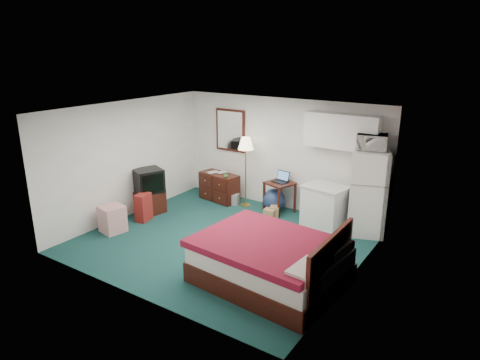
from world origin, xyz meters
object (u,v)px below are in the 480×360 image
Objects in this scene: dresser at (219,187)px; suitcase at (143,207)px; kitchen_counter at (324,208)px; desk at (279,197)px; bed at (270,262)px; fridge at (368,193)px; floor_lamp at (246,172)px; tv_stand at (150,202)px.

dresser is 1.65× the size of suitcase.
dresser is at bearing 61.08° from suitcase.
dresser is 2.75m from kitchen_counter.
desk reaches higher than dresser.
bed is (2.88, -2.60, 0.01)m from dresser.
suitcase is (-3.48, 0.69, -0.05)m from bed.
fridge is at bearing 14.25° from suitcase.
kitchen_counter is 0.51× the size of fridge.
desk is (0.85, 0.08, -0.46)m from floor_lamp.
kitchen_counter is at bearing 6.23° from dresser.
desk is 2.89m from tv_stand.
floor_lamp is 2.34× the size of desk.
dresser is 3.57m from fridge.
desk is 1.29× the size of tv_stand.
desk is 3.03m from bed.
bed is 4.01× the size of tv_stand.
suitcase is at bearing -98.47° from dresser.
kitchen_counter reaches higher than tv_stand.
bed is at bearing -122.50° from fridge.
kitchen_counter is (2.02, -0.18, -0.38)m from floor_lamp.
bed reaches higher than dresser.
fridge is at bearing 10.29° from dresser.
kitchen_counter reaches higher than dresser.
floor_lamp is 2.81m from fridge.
kitchen_counter is (1.17, -0.26, 0.08)m from desk.
tv_stand is at bearing -126.54° from desk.
floor_lamp reaches higher than kitchen_counter.
kitchen_counter is 3.79m from suitcase.
kitchen_counter is 3.81m from tv_stand.
desk is at bearing 13.64° from dresser.
tv_stand is at bearing -108.94° from dresser.
kitchen_counter is at bearing 98.06° from bed.
floor_lamp reaches higher than suitcase.
dresser is at bearing -176.73° from floor_lamp.
kitchen_counter is 0.40× the size of bed.
suitcase is (0.20, -0.40, 0.05)m from tv_stand.
fridge reaches higher than kitchen_counter.
floor_lamp is 2.74× the size of suitcase.
tv_stand is at bearing 105.29° from suitcase.
suitcase is at bearing -118.02° from desk.
floor_lamp is 2.42m from suitcase.
desk is 1.17× the size of suitcase.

